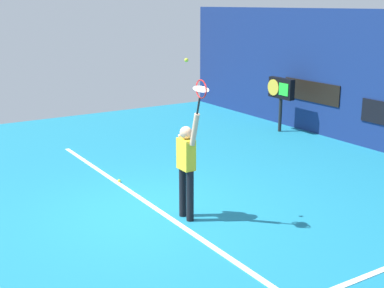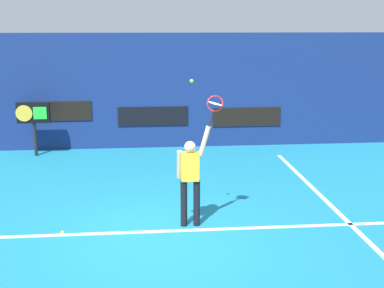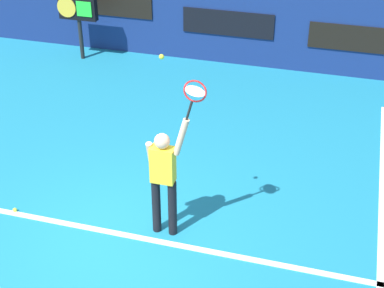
{
  "view_description": "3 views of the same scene",
  "coord_description": "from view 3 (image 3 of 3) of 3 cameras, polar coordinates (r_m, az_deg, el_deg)",
  "views": [
    {
      "loc": [
        8.05,
        -4.22,
        3.74
      ],
      "look_at": [
        0.2,
        0.73,
        1.24
      ],
      "focal_mm": 49.15,
      "sensor_mm": 36.0,
      "label": 1
    },
    {
      "loc": [
        -0.24,
        -8.85,
        3.82
      ],
      "look_at": [
        0.66,
        0.75,
        1.55
      ],
      "focal_mm": 47.29,
      "sensor_mm": 36.0,
      "label": 2
    },
    {
      "loc": [
        2.91,
        -6.13,
        5.66
      ],
      "look_at": [
        0.88,
        0.81,
        1.33
      ],
      "focal_mm": 54.72,
      "sensor_mm": 36.0,
      "label": 3
    }
  ],
  "objects": [
    {
      "name": "spare_ball",
      "position": [
        9.68,
        -16.88,
        -6.17
      ],
      "size": [
        0.07,
        0.07,
        0.07
      ],
      "primitive_type": "sphere",
      "color": "#CCE033",
      "rests_on": "ground_plane"
    },
    {
      "name": "court_baseline",
      "position": [
        8.91,
        -6.82,
        -8.75
      ],
      "size": [
        10.0,
        0.1,
        0.01
      ],
      "primitive_type": "cube",
      "color": "white",
      "rests_on": "ground_plane"
    },
    {
      "name": "court_sideline",
      "position": [
        9.94,
        18.03,
        -5.52
      ],
      "size": [
        0.1,
        7.0,
        0.01
      ],
      "primitive_type": "cube",
      "color": "white",
      "rests_on": "ground_plane"
    },
    {
      "name": "sponsor_banner_center",
      "position": [
        14.12,
        3.52,
        11.66
      ],
      "size": [
        2.2,
        0.03,
        0.6
      ],
      "primitive_type": "cube",
      "color": "black"
    },
    {
      "name": "tennis_racket",
      "position": [
        7.52,
        0.23,
        4.95
      ],
      "size": [
        0.39,
        0.27,
        0.63
      ],
      "color": "black"
    },
    {
      "name": "tennis_ball",
      "position": [
        7.44,
        -2.99,
        8.49
      ],
      "size": [
        0.07,
        0.07,
        0.07
      ],
      "primitive_type": "sphere",
      "color": "#CCE033"
    },
    {
      "name": "ground_plane",
      "position": [
        8.84,
        -7.08,
        -9.19
      ],
      "size": [
        18.0,
        18.0,
        0.0
      ],
      "primitive_type": "plane",
      "color": "teal"
    },
    {
      "name": "scoreboard_clock",
      "position": [
        14.59,
        -11.07,
        12.71
      ],
      "size": [
        0.96,
        0.2,
        1.61
      ],
      "color": "black",
      "rests_on": "ground_plane"
    },
    {
      "name": "sponsor_banner_starboard",
      "position": [
        13.84,
        15.87,
        9.82
      ],
      "size": [
        2.2,
        0.03,
        0.6
      ],
      "primitive_type": "cube",
      "color": "black"
    },
    {
      "name": "tennis_player",
      "position": [
        8.32,
        -2.79,
        -3.08
      ],
      "size": [
        0.64,
        0.31,
        1.98
      ],
      "color": "black",
      "rests_on": "ground_plane"
    },
    {
      "name": "sponsor_banner_portside",
      "position": [
        14.96,
        -8.02,
        13.37
      ],
      "size": [
        2.2,
        0.03,
        0.6
      ],
      "primitive_type": "cube",
      "color": "black"
    }
  ]
}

